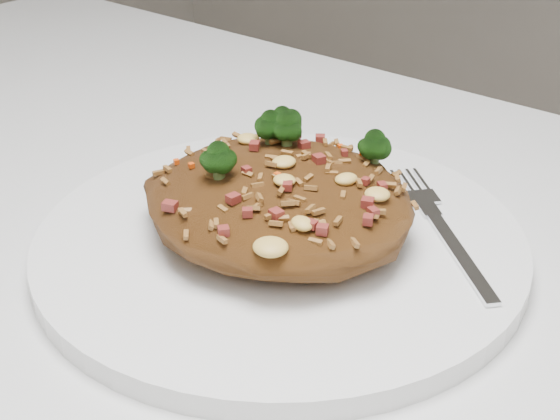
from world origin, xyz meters
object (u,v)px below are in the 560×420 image
object	(u,v)px
plate	(280,241)
fork	(446,234)
dining_table	(138,381)
fried_rice	(280,188)

from	to	relation	value
plate	fork	world-z (taller)	fork
dining_table	plate	distance (m)	0.14
dining_table	fried_rice	world-z (taller)	fried_rice
plate	fried_rice	world-z (taller)	fried_rice
plate	fried_rice	distance (m)	0.04
dining_table	fork	xyz separation A→B (m)	(0.14, 0.13, 0.11)
dining_table	fried_rice	xyz separation A→B (m)	(0.06, 0.08, 0.13)
dining_table	fork	world-z (taller)	fork
fork	fried_rice	bearing A→B (deg)	-103.92
dining_table	fried_rice	bearing A→B (deg)	51.62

